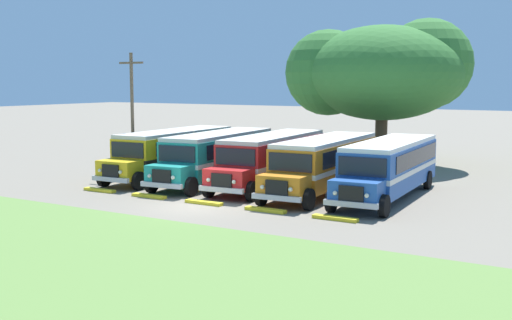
{
  "coord_description": "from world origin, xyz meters",
  "views": [
    {
      "loc": [
        17.34,
        -23.31,
        5.77
      ],
      "look_at": [
        0.0,
        5.57,
        1.6
      ],
      "focal_mm": 44.57,
      "sensor_mm": 36.0,
      "label": 1
    }
  ],
  "objects_px": {
    "parked_bus_slot_3": "(324,162)",
    "utility_pole": "(132,111)",
    "parked_bus_slot_0": "(174,151)",
    "parked_bus_slot_4": "(389,166)",
    "broad_shade_tree": "(383,71)",
    "parked_bus_slot_2": "(272,157)",
    "parked_bus_slot_1": "(217,154)"
  },
  "relations": [
    {
      "from": "parked_bus_slot_0",
      "to": "parked_bus_slot_4",
      "type": "relative_size",
      "value": 1.0
    },
    {
      "from": "parked_bus_slot_0",
      "to": "parked_bus_slot_2",
      "type": "height_order",
      "value": "same"
    },
    {
      "from": "parked_bus_slot_2",
      "to": "parked_bus_slot_1",
      "type": "bearing_deg",
      "value": -87.4
    },
    {
      "from": "parked_bus_slot_2",
      "to": "broad_shade_tree",
      "type": "height_order",
      "value": "broad_shade_tree"
    },
    {
      "from": "parked_bus_slot_3",
      "to": "parked_bus_slot_4",
      "type": "xyz_separation_m",
      "value": [
        3.43,
        0.29,
        0.0
      ]
    },
    {
      "from": "parked_bus_slot_1",
      "to": "parked_bus_slot_2",
      "type": "xyz_separation_m",
      "value": [
        3.39,
        0.43,
        0.0
      ]
    },
    {
      "from": "parked_bus_slot_3",
      "to": "utility_pole",
      "type": "bearing_deg",
      "value": -88.19
    },
    {
      "from": "parked_bus_slot_1",
      "to": "utility_pole",
      "type": "bearing_deg",
      "value": -83.63
    },
    {
      "from": "parked_bus_slot_0",
      "to": "parked_bus_slot_3",
      "type": "relative_size",
      "value": 1.0
    },
    {
      "from": "parked_bus_slot_2",
      "to": "parked_bus_slot_4",
      "type": "xyz_separation_m",
      "value": [
        6.86,
        -0.18,
        0.0
      ]
    },
    {
      "from": "parked_bus_slot_2",
      "to": "utility_pole",
      "type": "distance_m",
      "value": 9.28
    },
    {
      "from": "parked_bus_slot_3",
      "to": "utility_pole",
      "type": "relative_size",
      "value": 1.46
    },
    {
      "from": "parked_bus_slot_0",
      "to": "parked_bus_slot_1",
      "type": "xyz_separation_m",
      "value": [
        3.32,
        -0.12,
        0.0
      ]
    },
    {
      "from": "parked_bus_slot_1",
      "to": "parked_bus_slot_3",
      "type": "bearing_deg",
      "value": 84.38
    },
    {
      "from": "parked_bus_slot_3",
      "to": "parked_bus_slot_1",
      "type": "bearing_deg",
      "value": -93.57
    },
    {
      "from": "parked_bus_slot_1",
      "to": "parked_bus_slot_3",
      "type": "relative_size",
      "value": 1.01
    },
    {
      "from": "parked_bus_slot_1",
      "to": "parked_bus_slot_2",
      "type": "distance_m",
      "value": 3.41
    },
    {
      "from": "parked_bus_slot_2",
      "to": "broad_shade_tree",
      "type": "relative_size",
      "value": 0.88
    },
    {
      "from": "parked_bus_slot_0",
      "to": "broad_shade_tree",
      "type": "bearing_deg",
      "value": 141.65
    },
    {
      "from": "parked_bus_slot_2",
      "to": "utility_pole",
      "type": "bearing_deg",
      "value": -84.67
    },
    {
      "from": "utility_pole",
      "to": "parked_bus_slot_4",
      "type": "bearing_deg",
      "value": 4.99
    },
    {
      "from": "utility_pole",
      "to": "parked_bus_slot_0",
      "type": "bearing_deg",
      "value": 30.46
    },
    {
      "from": "parked_bus_slot_3",
      "to": "broad_shade_tree",
      "type": "height_order",
      "value": "broad_shade_tree"
    },
    {
      "from": "parked_bus_slot_2",
      "to": "parked_bus_slot_3",
      "type": "xyz_separation_m",
      "value": [
        3.44,
        -0.47,
        0.0
      ]
    },
    {
      "from": "parked_bus_slot_4",
      "to": "parked_bus_slot_1",
      "type": "bearing_deg",
      "value": -91.95
    },
    {
      "from": "parked_bus_slot_0",
      "to": "utility_pole",
      "type": "relative_size",
      "value": 1.46
    },
    {
      "from": "parked_bus_slot_3",
      "to": "utility_pole",
      "type": "distance_m",
      "value": 12.54
    },
    {
      "from": "parked_bus_slot_0",
      "to": "parked_bus_slot_2",
      "type": "xyz_separation_m",
      "value": [
        6.7,
        0.31,
        0.0
      ]
    },
    {
      "from": "parked_bus_slot_4",
      "to": "broad_shade_tree",
      "type": "bearing_deg",
      "value": -161.77
    },
    {
      "from": "parked_bus_slot_1",
      "to": "parked_bus_slot_3",
      "type": "xyz_separation_m",
      "value": [
        6.82,
        -0.04,
        0.0
      ]
    },
    {
      "from": "parked_bus_slot_1",
      "to": "parked_bus_slot_4",
      "type": "relative_size",
      "value": 1.01
    },
    {
      "from": "broad_shade_tree",
      "to": "parked_bus_slot_3",
      "type": "bearing_deg",
      "value": -83.69
    }
  ]
}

